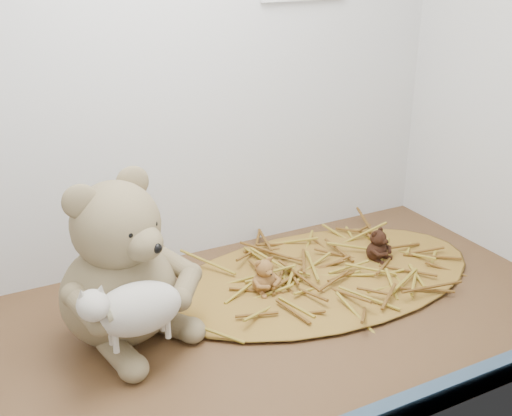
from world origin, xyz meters
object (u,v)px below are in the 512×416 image
mini_teddy_tan (264,274)px  mini_teddy_brown (377,243)px  main_teddy (116,260)px  toy_lamb (138,309)px

mini_teddy_tan → mini_teddy_brown: (25.41, 0.61, 0.02)cm
main_teddy → mini_teddy_tan: size_ratio=4.27×
main_teddy → mini_teddy_tan: bearing=-22.8°
toy_lamb → mini_teddy_tan: (26.13, 10.73, -6.11)cm
main_teddy → mini_teddy_tan: (26.13, 0.88, -9.31)cm
main_teddy → toy_lamb: main_teddy is taller
toy_lamb → mini_teddy_tan: size_ratio=2.61×
main_teddy → toy_lamb: 10.36cm
main_teddy → mini_teddy_brown: size_ratio=4.24×
toy_lamb → mini_teddy_brown: (51.54, 11.34, -6.09)cm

